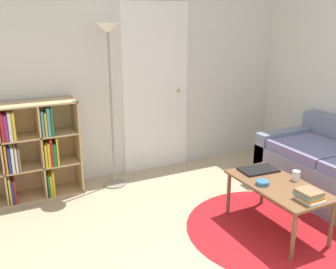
{
  "coord_description": "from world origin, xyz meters",
  "views": [
    {
      "loc": [
        -1.63,
        -1.4,
        1.86
      ],
      "look_at": [
        -0.17,
        1.54,
        0.85
      ],
      "focal_mm": 40.0,
      "sensor_mm": 36.0,
      "label": 1
    }
  ],
  "objects_px": {
    "floor_lamp": "(109,59)",
    "laptop": "(258,170)",
    "bookshelf": "(17,153)",
    "coffee_table": "(278,189)",
    "cup": "(296,176)",
    "bowl": "(262,183)"
  },
  "relations": [
    {
      "from": "coffee_table",
      "to": "cup",
      "type": "xyz_separation_m",
      "value": [
        0.2,
        -0.01,
        0.1
      ]
    },
    {
      "from": "floor_lamp",
      "to": "cup",
      "type": "bearing_deg",
      "value": -52.99
    },
    {
      "from": "floor_lamp",
      "to": "coffee_table",
      "type": "distance_m",
      "value": 2.16
    },
    {
      "from": "bookshelf",
      "to": "cup",
      "type": "distance_m",
      "value": 2.81
    },
    {
      "from": "coffee_table",
      "to": "cup",
      "type": "bearing_deg",
      "value": -3.27
    },
    {
      "from": "bowl",
      "to": "cup",
      "type": "height_order",
      "value": "cup"
    },
    {
      "from": "coffee_table",
      "to": "floor_lamp",
      "type": "bearing_deg",
      "value": 122.45
    },
    {
      "from": "bookshelf",
      "to": "laptop",
      "type": "relative_size",
      "value": 3.19
    },
    {
      "from": "floor_lamp",
      "to": "laptop",
      "type": "bearing_deg",
      "value": -50.52
    },
    {
      "from": "bookshelf",
      "to": "floor_lamp",
      "type": "distance_m",
      "value": 1.38
    },
    {
      "from": "coffee_table",
      "to": "cup",
      "type": "height_order",
      "value": "cup"
    },
    {
      "from": "bookshelf",
      "to": "coffee_table",
      "type": "distance_m",
      "value": 2.65
    },
    {
      "from": "coffee_table",
      "to": "bowl",
      "type": "distance_m",
      "value": 0.16
    },
    {
      "from": "floor_lamp",
      "to": "cup",
      "type": "relative_size",
      "value": 20.31
    },
    {
      "from": "coffee_table",
      "to": "bowl",
      "type": "bearing_deg",
      "value": 161.87
    },
    {
      "from": "bookshelf",
      "to": "bowl",
      "type": "xyz_separation_m",
      "value": [
        1.89,
        -1.65,
        -0.06
      ]
    },
    {
      "from": "laptop",
      "to": "coffee_table",
      "type": "bearing_deg",
      "value": -96.75
    },
    {
      "from": "bookshelf",
      "to": "floor_lamp",
      "type": "relative_size",
      "value": 0.65
    },
    {
      "from": "floor_lamp",
      "to": "coffee_table",
      "type": "bearing_deg",
      "value": -57.55
    },
    {
      "from": "bookshelf",
      "to": "laptop",
      "type": "distance_m",
      "value": 2.49
    },
    {
      "from": "floor_lamp",
      "to": "bowl",
      "type": "xyz_separation_m",
      "value": [
        0.87,
        -1.54,
        -0.98
      ]
    },
    {
      "from": "floor_lamp",
      "to": "cup",
      "type": "xyz_separation_m",
      "value": [
        1.21,
        -1.6,
        -0.96
      ]
    }
  ]
}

